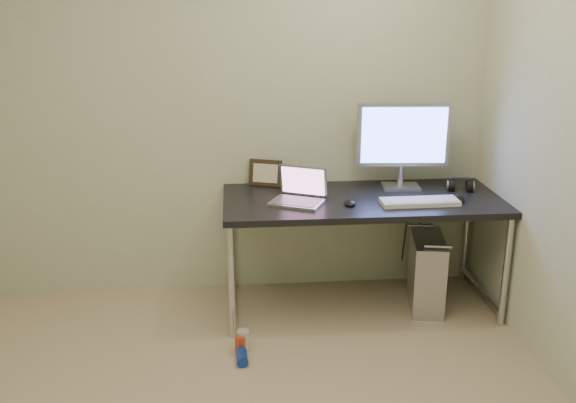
{
  "coord_description": "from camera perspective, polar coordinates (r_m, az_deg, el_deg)",
  "views": [
    {
      "loc": [
        0.08,
        -2.42,
        1.96
      ],
      "look_at": [
        0.38,
        1.02,
        0.85
      ],
      "focal_mm": 40.0,
      "sensor_mm": 36.0,
      "label": 1
    }
  ],
  "objects": [
    {
      "name": "laptop",
      "position": [
        3.93,
        1.01,
        0.66
      ],
      "size": [
        0.38,
        0.36,
        0.21
      ],
      "rotation": [
        0.0,
        0.0,
        -0.44
      ],
      "color": "#BBBAC2",
      "rests_on": "desk"
    },
    {
      "name": "desk",
      "position": [
        4.08,
        6.59,
        -0.61
      ],
      "size": [
        1.74,
        0.76,
        0.75
      ],
      "color": "black",
      "rests_on": "ground"
    },
    {
      "name": "monitor",
      "position": [
        4.22,
        10.19,
        5.51
      ],
      "size": [
        0.6,
        0.19,
        0.56
      ],
      "rotation": [
        0.0,
        0.0,
        -0.08
      ],
      "color": "#BBBAC2",
      "rests_on": "desk"
    },
    {
      "name": "picture_frame",
      "position": [
        4.26,
        -2.04,
        2.56
      ],
      "size": [
        0.23,
        0.13,
        0.18
      ],
      "primitive_type": "cube",
      "rotation": [
        -0.21,
        0.0,
        -0.32
      ],
      "color": "black",
      "rests_on": "desk"
    },
    {
      "name": "headphones",
      "position": [
        4.32,
        15.05,
        1.34
      ],
      "size": [
        0.18,
        0.11,
        0.11
      ],
      "rotation": [
        0.0,
        0.0,
        -0.23
      ],
      "color": "black",
      "rests_on": "desk"
    },
    {
      "name": "cable_a",
      "position": [
        4.56,
        10.42,
        -2.47
      ],
      "size": [
        0.01,
        0.16,
        0.69
      ],
      "primitive_type": "cylinder",
      "rotation": [
        0.21,
        0.0,
        0.0
      ],
      "color": "black",
      "rests_on": "ground"
    },
    {
      "name": "can_red",
      "position": [
        3.76,
        -4.27,
        -12.62
      ],
      "size": [
        0.06,
        0.06,
        0.11
      ],
      "primitive_type": "cylinder",
      "rotation": [
        0.0,
        0.0,
        -0.04
      ],
      "color": "#C23C20",
      "rests_on": "ground"
    },
    {
      "name": "can_blue",
      "position": [
        3.7,
        -4.11,
        -13.65
      ],
      "size": [
        0.07,
        0.12,
        0.07
      ],
      "primitive_type": "cylinder",
      "rotation": [
        1.57,
        0.0,
        0.04
      ],
      "color": "#1434A1",
      "rests_on": "ground"
    },
    {
      "name": "mouse_right",
      "position": [
        4.09,
        14.98,
        0.3
      ],
      "size": [
        0.1,
        0.13,
        0.04
      ],
      "primitive_type": "ellipsoid",
      "rotation": [
        0.0,
        0.0,
        -0.31
      ],
      "color": "black",
      "rests_on": "desk"
    },
    {
      "name": "keyboard",
      "position": [
        3.98,
        11.61,
        -0.03
      ],
      "size": [
        0.48,
        0.16,
        0.03
      ],
      "primitive_type": "cube",
      "rotation": [
        0.0,
        0.0,
        0.02
      ],
      "color": "silver",
      "rests_on": "desk"
    },
    {
      "name": "can_white",
      "position": [
        3.79,
        -4.01,
        -12.23
      ],
      "size": [
        0.09,
        0.09,
        0.13
      ],
      "primitive_type": "cylinder",
      "rotation": [
        0.0,
        0.0,
        0.28
      ],
      "color": "silver",
      "rests_on": "ground"
    },
    {
      "name": "cable_b",
      "position": [
        4.57,
        11.56,
        -2.74
      ],
      "size": [
        0.02,
        0.11,
        0.71
      ],
      "primitive_type": "cylinder",
      "rotation": [
        0.14,
        0.0,
        0.09
      ],
      "color": "black",
      "rests_on": "ground"
    },
    {
      "name": "wall_back",
      "position": [
        4.23,
        -6.04,
        8.08
      ],
      "size": [
        3.5,
        0.02,
        2.5
      ],
      "primitive_type": "cube",
      "color": "beige",
      "rests_on": "ground"
    },
    {
      "name": "webcam",
      "position": [
        4.2,
        0.73,
        2.22
      ],
      "size": [
        0.04,
        0.04,
        0.11
      ],
      "rotation": [
        0.0,
        0.0,
        -0.28
      ],
      "color": "silver",
      "rests_on": "desk"
    },
    {
      "name": "mouse_left",
      "position": [
        3.9,
        5.52,
        -0.02
      ],
      "size": [
        0.08,
        0.12,
        0.04
      ],
      "primitive_type": "ellipsoid",
      "rotation": [
        0.0,
        0.0,
        -0.06
      ],
      "color": "black",
      "rests_on": "desk"
    },
    {
      "name": "tower_computer",
      "position": [
        4.31,
        12.2,
        -6.14
      ],
      "size": [
        0.28,
        0.48,
        0.5
      ],
      "rotation": [
        0.0,
        0.0,
        -0.18
      ],
      "color": "#BDBCC1",
      "rests_on": "ground"
    }
  ]
}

